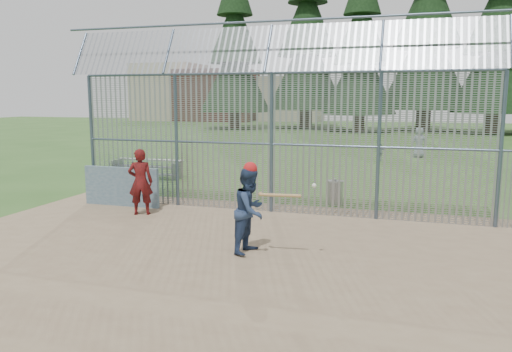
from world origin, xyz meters
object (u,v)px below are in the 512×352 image
(onlooker, at_px, (140,182))
(bleacher, at_px, (147,168))
(trash_can, at_px, (335,192))
(batter, at_px, (250,210))
(dugout_wall, at_px, (122,187))

(onlooker, height_order, bleacher, onlooker)
(trash_can, distance_m, bleacher, 8.81)
(batter, xyz_separation_m, trash_can, (1.01, 5.51, -0.56))
(dugout_wall, xyz_separation_m, batter, (5.20, -3.25, 0.32))
(onlooker, height_order, trash_can, onlooker)
(dugout_wall, bearing_deg, batter, -32.04)
(batter, bearing_deg, trash_can, -0.23)
(dugout_wall, distance_m, bleacher, 5.64)
(batter, relative_size, bleacher, 0.61)
(onlooker, distance_m, trash_can, 5.96)
(dugout_wall, distance_m, trash_can, 6.61)
(batter, xyz_separation_m, bleacher, (-7.27, 8.49, -0.53))
(bleacher, bearing_deg, trash_can, -19.80)
(dugout_wall, height_order, trash_can, dugout_wall)
(onlooker, relative_size, trash_can, 2.30)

